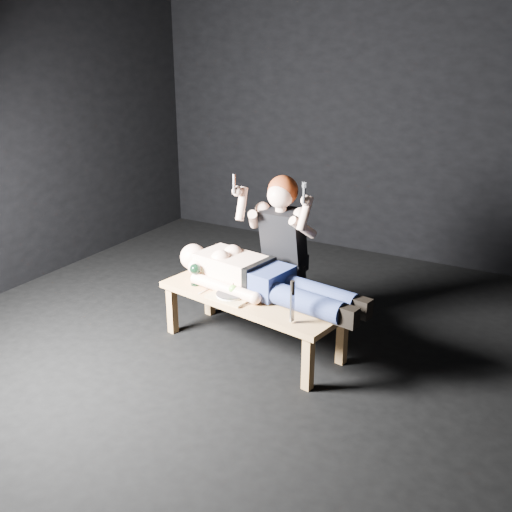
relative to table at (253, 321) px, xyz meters
name	(u,v)px	position (x,y,z in m)	size (l,w,h in m)	color
ground	(246,338)	(-0.12, 0.10, -0.23)	(5.00, 5.00, 0.00)	black
back_wall	(363,117)	(-0.12, 2.60, 1.27)	(5.00, 5.00, 0.00)	black
table	(253,321)	(0.00, 0.00, 0.00)	(1.49, 0.56, 0.45)	#B78C47
lying_man	(265,276)	(0.06, 0.08, 0.37)	(1.61, 0.49, 0.28)	beige
kneeling_woman	(287,249)	(0.04, 0.50, 0.45)	(0.71, 0.80, 1.34)	black
serving_tray	(231,297)	(-0.11, -0.14, 0.24)	(0.33, 0.24, 0.02)	tan
plate	(231,294)	(-0.11, -0.14, 0.25)	(0.22, 0.22, 0.02)	white
apple	(233,289)	(-0.10, -0.13, 0.30)	(0.07, 0.07, 0.07)	green
goblet	(195,274)	(-0.49, -0.06, 0.31)	(0.09, 0.09, 0.18)	black
fork_flat	(205,291)	(-0.36, -0.12, 0.23)	(0.01, 0.16, 0.01)	#B2B2B7
knife_flat	(248,304)	(0.06, -0.18, 0.23)	(0.01, 0.16, 0.01)	#B2B2B7
spoon_flat	(242,298)	(-0.04, -0.10, 0.23)	(0.01, 0.16, 0.01)	#B2B2B7
carving_knife	(292,302)	(0.47, -0.28, 0.38)	(0.04, 0.04, 0.31)	#B2B2B7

